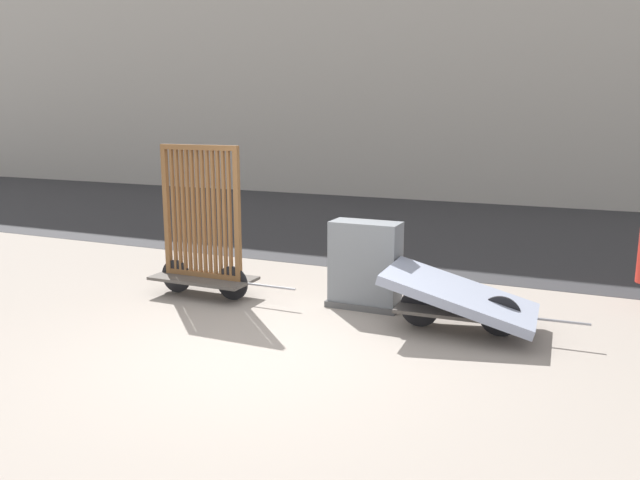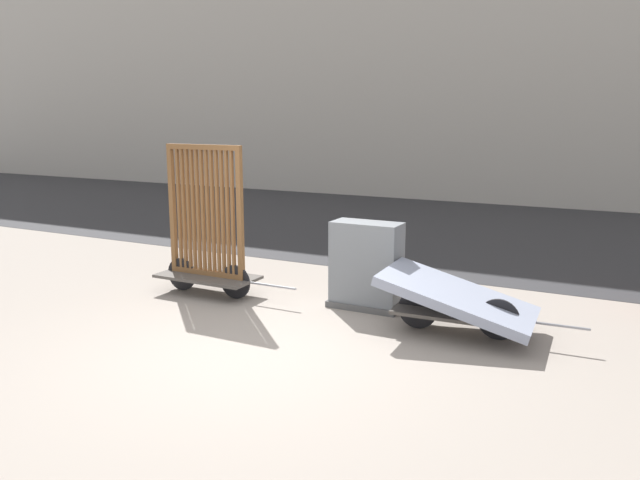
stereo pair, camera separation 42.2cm
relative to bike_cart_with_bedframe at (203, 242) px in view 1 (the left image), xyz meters
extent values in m
plane|color=gray|center=(1.76, -1.54, -0.76)|extent=(60.00, 60.00, 0.00)
cube|color=#2D2D30|center=(1.76, 6.58, -0.76)|extent=(56.00, 8.68, 0.01)
cube|color=#4C4742|center=(-0.01, 0.00, -0.51)|extent=(1.42, 0.68, 0.04)
cylinder|color=black|center=(0.46, 0.00, -0.53)|extent=(0.47, 0.04, 0.47)
cylinder|color=black|center=(-0.47, 0.00, -0.53)|extent=(0.47, 0.04, 0.47)
cylinder|color=gray|center=(1.05, 0.00, -0.51)|extent=(0.70, 0.03, 0.03)
cube|color=brown|center=(-0.01, 0.00, -0.45)|extent=(1.21, 0.07, 0.07)
cube|color=brown|center=(-0.01, 0.00, 1.29)|extent=(1.21, 0.07, 0.07)
cube|color=brown|center=(-0.57, 0.00, 0.42)|extent=(0.07, 0.07, 1.81)
cube|color=brown|center=(0.56, 0.00, 0.42)|extent=(0.07, 0.07, 1.81)
cube|color=brown|center=(-0.46, 0.00, 0.42)|extent=(0.04, 0.05, 1.74)
cube|color=brown|center=(-0.38, 0.00, 0.42)|extent=(0.04, 0.05, 1.74)
cube|color=brown|center=(-0.29, 0.00, 0.42)|extent=(0.04, 0.05, 1.74)
cube|color=brown|center=(-0.21, 0.00, 0.42)|extent=(0.04, 0.05, 1.74)
cube|color=brown|center=(-0.13, 0.00, 0.42)|extent=(0.04, 0.05, 1.74)
cube|color=brown|center=(-0.05, 0.00, 0.42)|extent=(0.04, 0.05, 1.74)
cube|color=brown|center=(0.04, 0.00, 0.42)|extent=(0.04, 0.05, 1.74)
cube|color=brown|center=(0.12, 0.00, 0.42)|extent=(0.04, 0.05, 1.74)
cube|color=brown|center=(0.20, 0.00, 0.42)|extent=(0.04, 0.05, 1.74)
cube|color=brown|center=(0.28, 0.00, 0.42)|extent=(0.04, 0.05, 1.74)
cube|color=brown|center=(0.36, 0.00, 0.42)|extent=(0.04, 0.05, 1.74)
cube|color=brown|center=(0.45, 0.00, 0.42)|extent=(0.04, 0.05, 1.74)
cube|color=#4C4742|center=(3.52, 0.00, -0.51)|extent=(1.45, 0.74, 0.04)
cylinder|color=black|center=(3.98, 0.02, -0.53)|extent=(0.47, 0.06, 0.47)
cylinder|color=black|center=(3.06, -0.02, -0.53)|extent=(0.47, 0.06, 0.47)
cylinder|color=gray|center=(4.58, 0.05, -0.51)|extent=(0.70, 0.06, 0.03)
cube|color=#8C93A8|center=(3.52, 0.00, -0.32)|extent=(1.77, 1.14, 0.55)
cube|color=#4C4C4C|center=(2.20, 0.44, -0.72)|extent=(0.95, 0.47, 0.08)
cube|color=slate|center=(2.20, 0.44, -0.20)|extent=(0.89, 0.41, 1.13)
camera|label=1|loc=(4.86, -6.96, 1.71)|focal=35.00mm
camera|label=2|loc=(5.24, -6.78, 1.71)|focal=35.00mm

